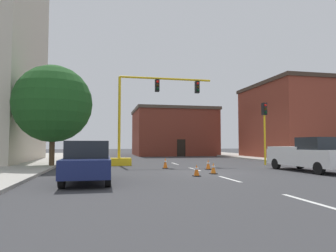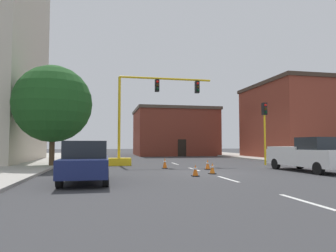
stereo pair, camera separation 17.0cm
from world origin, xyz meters
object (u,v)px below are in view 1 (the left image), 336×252
Objects in this scene: traffic_cone_roadside_a at (165,163)px; traffic_cone_roadside_d at (208,165)px; traffic_signal_gantry at (132,136)px; pickup_truck_white at (309,155)px; traffic_cone_roadside_c at (197,170)px; traffic_light_pole_right at (265,119)px; sedan_navy_near_left at (88,161)px; traffic_cone_roadside_b at (213,168)px; tree_left_near at (53,104)px.

traffic_cone_roadside_d is (2.50, -1.33, -0.04)m from traffic_cone_roadside_a.
traffic_signal_gantry reaches higher than traffic_cone_roadside_d.
traffic_cone_roadside_c is at bearing -171.42° from pickup_truck_white.
traffic_light_pole_right is 1.07× the size of sedan_navy_near_left.
traffic_signal_gantry is 4.38m from traffic_cone_roadside_a.
traffic_light_pole_right reaches higher than traffic_cone_roadside_b.
pickup_truck_white is (15.29, -6.32, -3.42)m from tree_left_near.
traffic_cone_roadside_d is at bearing -28.11° from traffic_cone_roadside_a.
traffic_cone_roadside_a is 4.42m from traffic_cone_roadside_b.
pickup_truck_white is 9.28× the size of traffic_cone_roadside_c.
traffic_signal_gantry is 8.60m from traffic_cone_roadside_b.
sedan_navy_near_left is at bearing -144.94° from traffic_cone_roadside_d.
traffic_cone_roadside_d reaches higher than traffic_cone_roadside_b.
traffic_signal_gantry is at bearing 142.65° from pickup_truck_white.
tree_left_near is at bearing 161.80° from traffic_cone_roadside_a.
traffic_cone_roadside_a is at bearing 96.89° from traffic_cone_roadside_c.
traffic_cone_roadside_d is at bearing -48.11° from traffic_signal_gantry.
tree_left_near is 8.83m from traffic_cone_roadside_a.
sedan_navy_near_left is (-2.77, -9.84, -1.30)m from traffic_signal_gantry.
traffic_cone_roadside_a is (-7.82, 3.87, -0.62)m from pickup_truck_white.
traffic_signal_gantry is 13.40× the size of traffic_cone_roadside_b.
pickup_truck_white is 8.75m from traffic_cone_roadside_a.
pickup_truck_white reaches higher than traffic_cone_roadside_a.
traffic_signal_gantry is 10.29m from traffic_light_pole_right.
pickup_truck_white is 6.03m from traffic_cone_roadside_b.
traffic_cone_roadside_b is 0.95× the size of traffic_cone_roadside_d.
traffic_cone_roadside_b is at bearing -65.53° from traffic_cone_roadside_a.
tree_left_near reaches higher than traffic_cone_roadside_d.
sedan_navy_near_left is at bearing -160.35° from traffic_cone_roadside_b.
tree_left_near is 1.28× the size of pickup_truck_white.
traffic_cone_roadside_b is (3.68, -7.54, -1.89)m from traffic_signal_gantry.
traffic_light_pole_right is 7.46× the size of traffic_cone_roadside_d.
pickup_truck_white is at bearing 1.46° from traffic_cone_roadside_b.
traffic_light_pole_right is at bearing -2.76° from tree_left_near.
traffic_signal_gantry is 6.12m from tree_left_near.
traffic_cone_roadside_d is at bearing 154.54° from pickup_truck_white.
pickup_truck_white is at bearing -25.46° from traffic_cone_roadside_d.
traffic_light_pole_right is 8.95m from traffic_cone_roadside_a.
sedan_navy_near_left is (2.84, -8.78, -3.50)m from tree_left_near.
traffic_cone_roadside_b is at bearing -34.87° from tree_left_near.
traffic_cone_roadside_b is (1.83, -4.02, -0.05)m from traffic_cone_roadside_a.
tree_left_near is 10.97× the size of traffic_cone_roadside_d.
traffic_cone_roadside_a reaches higher than traffic_cone_roadside_b.
tree_left_near is at bearing 107.95° from sedan_navy_near_left.
traffic_light_pole_right is at bearing 28.04° from traffic_cone_roadside_d.
sedan_navy_near_left is (-12.81, -8.03, -2.64)m from traffic_light_pole_right.
sedan_navy_near_left is 5.43m from traffic_cone_roadside_c.
traffic_cone_roadside_a is at bearing 151.89° from traffic_cone_roadside_d.
traffic_cone_roadside_b is at bearing 19.65° from sedan_navy_near_left.
traffic_cone_roadside_b is 1.55m from traffic_cone_roadside_c.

